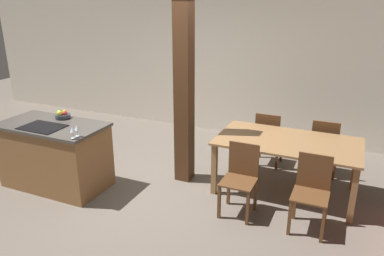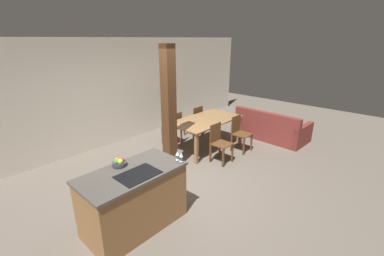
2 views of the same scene
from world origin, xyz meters
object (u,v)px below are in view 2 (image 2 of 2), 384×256
wine_glass_middle (177,154)px  dining_table (206,123)px  dining_chair_far_left (174,127)px  couch (271,129)px  dining_chair_far_right (195,120)px  wine_glass_near (181,155)px  fruit_bowl (119,163)px  dining_chair_near_left (219,142)px  kitchen_island (134,199)px  timber_post (169,111)px  dining_chair_near_right (240,133)px

wine_glass_middle → dining_table: 2.73m
dining_chair_far_left → couch: dining_chair_far_left is taller
dining_chair_far_left → dining_chair_far_right: 0.84m
dining_table → wine_glass_middle: bearing=-149.6°
wine_glass_near → couch: bearing=6.9°
wine_glass_middle → dining_chair_far_left: size_ratio=0.17×
fruit_bowl → wine_glass_middle: wine_glass_middle is taller
fruit_bowl → dining_chair_near_left: 2.66m
dining_chair_far_right → dining_chair_far_left: bearing=0.0°
dining_chair_far_left → dining_chair_near_left: bearing=90.0°
kitchen_island → timber_post: timber_post is taller
kitchen_island → dining_chair_far_left: kitchen_island is taller
fruit_bowl → timber_post: bearing=22.5°
kitchen_island → dining_chair_near_left: bearing=8.3°
fruit_bowl → dining_table: bearing=16.0°
wine_glass_near → dining_chair_far_left: (1.91, 2.19, -0.57)m
dining_table → dining_chair_near_left: bearing=-119.3°
kitchen_island → dining_chair_near_right: size_ratio=1.68×
wine_glass_near → dining_chair_far_right: size_ratio=0.17×
wine_glass_middle → timber_post: bearing=52.0°
dining_chair_near_right → timber_post: bearing=163.6°
dining_table → dining_chair_near_right: dining_chair_near_right is taller
wine_glass_near → wine_glass_middle: same height
kitchen_island → dining_chair_near_left: kitchen_island is taller
dining_table → dining_chair_near_right: bearing=-60.7°
kitchen_island → dining_table: 3.20m
wine_glass_middle → dining_chair_far_right: size_ratio=0.17×
wine_glass_near → dining_chair_far_right: (2.75, 2.19, -0.57)m
dining_chair_far_right → timber_post: timber_post is taller
kitchen_island → wine_glass_middle: wine_glass_middle is taller
fruit_bowl → dining_chair_far_right: (3.44, 1.61, -0.51)m
dining_table → timber_post: size_ratio=0.72×
wine_glass_near → dining_chair_far_left: 2.96m
fruit_bowl → dining_chair_far_right: fruit_bowl is taller
wine_glass_middle → dining_chair_far_left: (1.91, 2.11, -0.57)m
fruit_bowl → dining_chair_near_left: (2.60, 0.12, -0.51)m
kitchen_island → wine_glass_middle: 0.91m
dining_chair_near_right → couch: 1.36m
dining_table → couch: 2.03m
dining_chair_near_right → timber_post: 2.09m
kitchen_island → dining_chair_near_left: 2.60m
wine_glass_middle → couch: (4.08, 0.42, -0.77)m
dining_chair_far_left → fruit_bowl: bearing=31.8°
kitchen_island → dining_chair_far_right: bearing=28.7°
fruit_bowl → couch: fruit_bowl is taller
wine_glass_middle → dining_table: bearing=30.4°
wine_glass_near → timber_post: timber_post is taller
couch → dining_table: bearing=63.7°
dining_chair_far_left → timber_post: bearing=43.4°
kitchen_island → wine_glass_near: bearing=-26.0°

